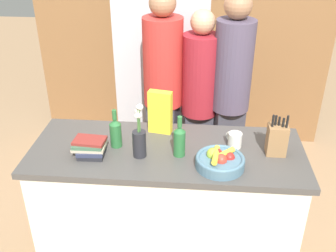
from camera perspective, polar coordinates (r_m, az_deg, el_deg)
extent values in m
plane|color=#A37F5B|center=(3.06, -0.14, -17.83)|extent=(14.00, 14.00, 0.00)
cube|color=silver|center=(2.77, -0.16, -11.68)|extent=(1.66, 0.66, 0.86)
cube|color=#474442|center=(2.50, -0.17, -3.76)|extent=(1.73, 0.68, 0.04)
cube|color=brown|center=(3.98, 2.16, 15.36)|extent=(2.93, 0.12, 2.60)
cube|color=#B7B7BC|center=(3.74, -0.60, 9.52)|extent=(0.82, 0.60, 1.98)
cylinder|color=#B7B7BC|center=(3.41, -2.16, 9.37)|extent=(0.02, 0.02, 1.09)
cylinder|color=slate|center=(2.33, 7.55, -5.29)|extent=(0.29, 0.29, 0.06)
torus|color=slate|center=(2.31, 7.59, -4.68)|extent=(0.29, 0.29, 0.02)
sphere|color=#99B233|center=(2.32, 6.54, -4.06)|extent=(0.08, 0.08, 0.08)
sphere|color=#99B233|center=(2.31, 7.25, -4.75)|extent=(0.07, 0.07, 0.07)
sphere|color=red|center=(2.33, 8.90, -4.54)|extent=(0.06, 0.06, 0.06)
sphere|color=red|center=(2.28, 7.72, -4.86)|extent=(0.07, 0.07, 0.07)
sphere|color=red|center=(2.32, 7.04, -4.09)|extent=(0.07, 0.07, 0.07)
cylinder|color=yellow|center=(2.32, 8.17, -4.00)|extent=(0.13, 0.13, 0.03)
cylinder|color=yellow|center=(2.28, 6.94, -4.21)|extent=(0.05, 0.17, 0.03)
cube|color=olive|center=(2.48, 15.50, -1.95)|extent=(0.12, 0.10, 0.19)
cylinder|color=black|center=(2.40, 14.99, 0.60)|extent=(0.01, 0.01, 0.09)
cylinder|color=black|center=(2.43, 15.37, 0.69)|extent=(0.01, 0.01, 0.07)
cylinder|color=black|center=(2.43, 15.83, 0.59)|extent=(0.01, 0.01, 0.07)
cylinder|color=black|center=(2.42, 16.39, 0.37)|extent=(0.01, 0.01, 0.07)
cylinder|color=black|center=(2.42, 16.92, 0.50)|extent=(0.01, 0.01, 0.09)
cylinder|color=#232328|center=(2.38, -4.17, -2.60)|extent=(0.08, 0.08, 0.17)
cylinder|color=#477538|center=(2.30, -4.12, 0.93)|extent=(0.01, 0.02, 0.16)
sphere|color=white|center=(2.26, -4.07, 2.76)|extent=(0.04, 0.04, 0.04)
cylinder|color=#477538|center=(2.32, -4.23, 0.37)|extent=(0.01, 0.01, 0.11)
sphere|color=white|center=(2.29, -4.24, 1.59)|extent=(0.04, 0.04, 0.04)
cylinder|color=#477538|center=(2.31, -4.32, 0.68)|extent=(0.02, 0.01, 0.13)
sphere|color=white|center=(2.29, -4.39, 2.20)|extent=(0.04, 0.04, 0.04)
cylinder|color=#477538|center=(2.31, -4.42, 0.30)|extent=(0.01, 0.01, 0.11)
sphere|color=white|center=(2.29, -4.55, 1.46)|extent=(0.03, 0.03, 0.03)
cylinder|color=#477538|center=(2.31, -4.36, 0.34)|extent=(0.01, 0.01, 0.11)
sphere|color=white|center=(2.28, -4.45, 1.56)|extent=(0.03, 0.03, 0.03)
cylinder|color=#477538|center=(2.30, -4.28, 0.91)|extent=(0.01, 0.01, 0.17)
sphere|color=white|center=(2.26, -4.33, 2.74)|extent=(0.03, 0.03, 0.03)
cube|color=yellow|center=(2.61, -1.14, 2.02)|extent=(0.16, 0.09, 0.30)
cylinder|color=silver|center=(2.52, 9.68, -2.02)|extent=(0.09, 0.09, 0.10)
torus|color=silver|center=(2.55, 8.93, -1.52)|extent=(0.05, 0.06, 0.07)
cube|color=#232328|center=(2.46, -10.99, -3.94)|extent=(0.16, 0.15, 0.03)
cube|color=#2D334C|center=(2.44, -11.11, -3.48)|extent=(0.17, 0.15, 0.03)
cube|color=#B7A88E|center=(2.45, -11.33, -2.89)|extent=(0.20, 0.15, 0.02)
cube|color=#3D6047|center=(2.44, -11.42, -2.50)|extent=(0.19, 0.14, 0.02)
cube|color=maroon|center=(2.43, -11.32, -2.08)|extent=(0.20, 0.14, 0.02)
cylinder|color=#286633|center=(2.50, -7.58, -1.31)|extent=(0.07, 0.07, 0.16)
cone|color=#286633|center=(2.45, -7.72, 0.60)|extent=(0.07, 0.07, 0.03)
cylinder|color=#286633|center=(2.43, -7.79, 1.60)|extent=(0.03, 0.03, 0.07)
cylinder|color=#286633|center=(2.39, 1.66, -2.54)|extent=(0.07, 0.07, 0.16)
cone|color=#286633|center=(2.34, 1.70, -0.48)|extent=(0.07, 0.07, 0.03)
cylinder|color=#286633|center=(2.31, 1.71, 0.62)|extent=(0.03, 0.03, 0.07)
cube|color=#383842|center=(3.43, -0.66, -2.98)|extent=(0.27, 0.21, 0.84)
cylinder|color=red|center=(3.09, -0.74, 9.21)|extent=(0.31, 0.31, 0.70)
sphere|color=#996B4C|center=(2.97, -0.80, 17.43)|extent=(0.20, 0.20, 0.20)
cube|color=#383842|center=(3.43, 4.29, -3.71)|extent=(0.24, 0.17, 0.77)
cylinder|color=maroon|center=(3.11, 4.77, 7.37)|extent=(0.30, 0.30, 0.64)
sphere|color=tan|center=(2.98, 5.10, 14.81)|extent=(0.19, 0.19, 0.19)
cube|color=#383842|center=(3.39, 8.39, -3.78)|extent=(0.26, 0.21, 0.84)
cylinder|color=#4C4256|center=(3.04, 9.43, 8.55)|extent=(0.29, 0.29, 0.70)
sphere|color=#996B4C|center=(2.92, 10.16, 16.89)|extent=(0.20, 0.20, 0.20)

